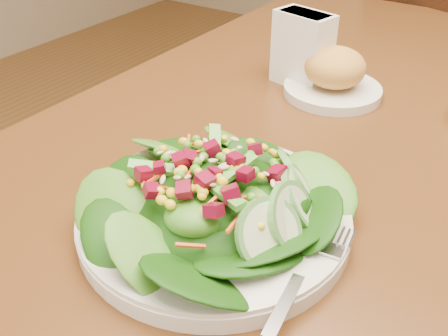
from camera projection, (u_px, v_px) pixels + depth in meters
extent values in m
cube|color=#4E2613|center=(360.00, 138.00, 0.78)|extent=(0.90, 1.40, 0.04)
cylinder|color=#331A0D|center=(299.00, 120.00, 1.61)|extent=(0.07, 0.07, 0.71)
cube|color=#331A0D|center=(442.00, 98.00, 1.58)|extent=(0.53, 0.53, 0.04)
cylinder|color=#331A0D|center=(414.00, 122.00, 1.91)|extent=(0.04, 0.04, 0.41)
cylinder|color=#331A0D|center=(441.00, 202.00, 1.50)|extent=(0.04, 0.04, 0.41)
cylinder|color=#331A0D|center=(351.00, 151.00, 1.74)|extent=(0.04, 0.04, 0.41)
cube|color=#331A0D|center=(421.00, 34.00, 1.35)|extent=(0.38, 0.16, 0.46)
cylinder|color=silver|center=(214.00, 217.00, 0.57)|extent=(0.31, 0.31, 0.02)
ellipsoid|color=black|center=(214.00, 194.00, 0.55)|extent=(0.21, 0.21, 0.05)
cube|color=silver|center=(308.00, 271.00, 0.48)|extent=(0.05, 0.18, 0.01)
cylinder|color=silver|center=(332.00, 90.00, 0.85)|extent=(0.17, 0.17, 0.02)
ellipsoid|color=#B78842|center=(335.00, 67.00, 0.83)|extent=(0.10, 0.10, 0.07)
cube|color=white|center=(302.00, 50.00, 0.86)|extent=(0.11, 0.07, 0.13)
cube|color=white|center=(303.00, 44.00, 0.86)|extent=(0.09, 0.06, 0.11)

